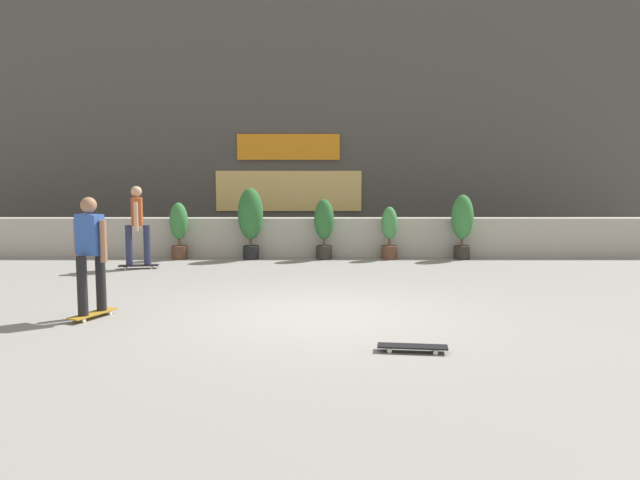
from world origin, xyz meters
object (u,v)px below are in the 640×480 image
object	(u,v)px
skater_far_right	(136,223)
potted_plant_0	(178,228)
potted_plant_4	(461,222)
skateboard_near_camera	(411,347)
potted_plant_1	(249,217)
skater_foreground	(89,252)
potted_plant_2	(323,225)
potted_plant_3	(388,232)

from	to	relation	value
skater_far_right	potted_plant_0	bearing A→B (deg)	68.31
potted_plant_0	potted_plant_4	size ratio (longest dim) A/B	0.88
potted_plant_4	skater_far_right	size ratio (longest dim) A/B	0.86
skater_far_right	skateboard_near_camera	bearing A→B (deg)	-51.81
potted_plant_1	skater_foreground	distance (m)	6.02
potted_plant_0	potted_plant_1	distance (m)	1.64
potted_plant_2	skater_far_right	size ratio (longest dim) A/B	0.80
potted_plant_1	skateboard_near_camera	distance (m)	7.98
potted_plant_2	potted_plant_3	size ratio (longest dim) A/B	1.15
potted_plant_0	potted_plant_2	bearing A→B (deg)	-0.00
potted_plant_3	skateboard_near_camera	bearing A→B (deg)	-93.84
skater_far_right	skateboard_near_camera	xyz separation A→B (m)	(4.80, -6.10, -0.88)
potted_plant_1	potted_plant_2	bearing A→B (deg)	0.00
potted_plant_4	skater_far_right	bearing A→B (deg)	-168.71
potted_plant_1	skater_foreground	bearing A→B (deg)	-105.55
potted_plant_1	potted_plant_0	bearing A→B (deg)	180.00
skater_foreground	potted_plant_0	bearing A→B (deg)	90.05
potted_plant_4	skater_foreground	world-z (taller)	skater_foreground
potted_plant_0	potted_plant_1	world-z (taller)	potted_plant_1
skateboard_near_camera	potted_plant_4	bearing A→B (deg)	74.00
skater_foreground	skater_far_right	size ratio (longest dim) A/B	1.00
skateboard_near_camera	potted_plant_3	bearing A→B (deg)	86.16
potted_plant_2	skater_far_right	xyz separation A→B (m)	(-3.83, -1.39, 0.17)
potted_plant_3	potted_plant_4	world-z (taller)	potted_plant_4
skater_far_right	skateboard_near_camera	size ratio (longest dim) A/B	2.07
potted_plant_1	skater_far_right	bearing A→B (deg)	-147.45
potted_plant_2	potted_plant_4	bearing A→B (deg)	0.00
potted_plant_4	skater_far_right	distance (m)	7.08
potted_plant_4	skateboard_near_camera	world-z (taller)	potted_plant_4
potted_plant_0	skater_foreground	size ratio (longest dim) A/B	0.75
potted_plant_1	potted_plant_2	xyz separation A→B (m)	(1.65, 0.00, -0.17)
potted_plant_1	potted_plant_4	xyz separation A→B (m)	(4.77, 0.00, -0.10)
skateboard_near_camera	potted_plant_2	bearing A→B (deg)	97.39
potted_plant_4	skater_far_right	world-z (taller)	skater_far_right
potted_plant_0	skater_foreground	world-z (taller)	skater_foreground
potted_plant_3	skater_far_right	distance (m)	5.48
potted_plant_2	potted_plant_4	world-z (taller)	potted_plant_4
potted_plant_1	skater_far_right	xyz separation A→B (m)	(-2.17, -1.39, -0.00)
potted_plant_3	skater_foreground	size ratio (longest dim) A/B	0.70
potted_plant_1	potted_plant_3	size ratio (longest dim) A/B	1.35
potted_plant_3	skater_foreground	world-z (taller)	skater_foreground
potted_plant_0	potted_plant_3	size ratio (longest dim) A/B	1.08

